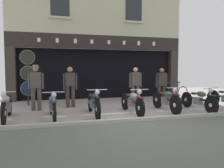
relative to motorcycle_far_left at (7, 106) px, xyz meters
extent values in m
cube|color=#9D948E|center=(3.66, 3.80, -0.47)|extent=(21.04, 10.00, 0.08)
cube|color=#A1A199|center=(3.66, -1.12, -0.42)|extent=(21.04, 0.16, 0.18)
cube|color=black|center=(3.66, 6.10, 0.87)|extent=(8.32, 4.00, 2.60)
cube|color=#332D28|center=(-0.64, 3.98, 0.87)|extent=(0.44, 0.36, 2.60)
cube|color=#332D28|center=(7.96, 3.98, 0.87)|extent=(0.44, 0.36, 2.60)
cube|color=#23282D|center=(3.66, 4.35, 1.00)|extent=(7.96, 0.03, 2.18)
cube|color=black|center=(3.66, 3.92, 2.52)|extent=(9.04, 0.24, 0.70)
cube|color=silver|center=(0.67, 3.79, 2.52)|extent=(0.14, 0.03, 0.19)
cube|color=silver|center=(1.51, 3.79, 2.52)|extent=(0.14, 0.03, 0.22)
cube|color=silver|center=(2.39, 3.79, 2.52)|extent=(0.14, 0.03, 0.22)
cube|color=silver|center=(3.22, 3.79, 2.52)|extent=(0.14, 0.03, 0.20)
cube|color=silver|center=(4.11, 3.79, 2.52)|extent=(0.14, 0.03, 0.19)
cube|color=silver|center=(4.93, 3.79, 2.52)|extent=(0.14, 0.03, 0.20)
cube|color=silver|center=(5.76, 3.79, 2.52)|extent=(0.14, 0.03, 0.21)
cube|color=silver|center=(6.64, 3.79, 2.52)|extent=(0.14, 0.03, 0.20)
cube|color=#B8B996|center=(3.66, 4.00, 4.32)|extent=(9.04, 0.40, 2.91)
cube|color=#23282D|center=(1.67, 3.79, 4.32)|extent=(0.90, 0.02, 1.30)
cube|color=#B8B996|center=(1.67, 3.75, 3.62)|extent=(1.10, 0.12, 0.10)
cube|color=#23282D|center=(5.46, 3.79, 4.32)|extent=(0.90, 0.02, 1.30)
cube|color=#B8B996|center=(5.46, 3.75, 3.62)|extent=(1.10, 0.12, 0.10)
cylinder|color=black|center=(0.06, -0.66, -0.10)|extent=(0.14, 0.67, 0.67)
cylinder|color=silver|center=(0.06, -0.66, -0.10)|extent=(0.11, 0.16, 0.15)
cylinder|color=black|center=(-0.07, 0.70, -0.10)|extent=(0.14, 0.67, 0.67)
cylinder|color=silver|center=(-0.07, 0.70, -0.10)|extent=(0.12, 0.16, 0.15)
cube|color=gray|center=(0.00, 0.02, 0.02)|extent=(0.19, 1.25, 0.07)
cube|color=slate|center=(0.00, 0.02, -0.05)|extent=(0.23, 0.34, 0.26)
ellipsoid|color=#A0998A|center=(0.01, -0.14, 0.22)|extent=(0.26, 0.48, 0.20)
ellipsoid|color=#38281E|center=(-0.03, 0.26, 0.20)|extent=(0.23, 0.32, 0.10)
cube|color=gray|center=(0.06, -0.66, 0.25)|extent=(0.13, 0.37, 0.04)
sphere|color=silver|center=(0.06, -0.60, 0.40)|extent=(0.15, 0.15, 0.15)
cylinder|color=silver|center=(0.06, -0.60, 0.48)|extent=(0.62, 0.08, 0.02)
cylinder|color=silver|center=(0.06, -0.62, 0.19)|extent=(0.06, 0.27, 0.61)
cylinder|color=black|center=(1.40, -0.75, -0.13)|extent=(0.13, 0.61, 0.60)
cylinder|color=silver|center=(1.40, -0.75, -0.13)|extent=(0.11, 0.14, 0.13)
cylinder|color=black|center=(1.27, 0.57, -0.13)|extent=(0.14, 0.61, 0.60)
cylinder|color=silver|center=(1.27, 0.57, -0.13)|extent=(0.12, 0.14, 0.13)
cube|color=#20331E|center=(1.34, -0.09, -0.01)|extent=(0.19, 1.22, 0.07)
cube|color=slate|center=(1.34, -0.09, -0.08)|extent=(0.23, 0.34, 0.26)
ellipsoid|color=navy|center=(1.35, -0.25, 0.19)|extent=(0.26, 0.48, 0.20)
ellipsoid|color=#38281E|center=(1.31, 0.15, 0.17)|extent=(0.23, 0.32, 0.10)
cube|color=#20331E|center=(1.40, -0.75, 0.19)|extent=(0.13, 0.37, 0.04)
sphere|color=silver|center=(1.39, -0.69, 0.37)|extent=(0.15, 0.15, 0.15)
cylinder|color=silver|center=(1.39, -0.69, 0.45)|extent=(0.62, 0.08, 0.02)
cylinder|color=silver|center=(1.40, -0.71, 0.16)|extent=(0.06, 0.26, 0.61)
cylinder|color=black|center=(2.66, -0.72, -0.09)|extent=(0.07, 0.68, 0.68)
cylinder|color=silver|center=(2.66, -0.72, -0.09)|extent=(0.10, 0.15, 0.15)
cylinder|color=black|center=(2.65, 0.70, -0.09)|extent=(0.08, 0.68, 0.68)
cylinder|color=silver|center=(2.65, 0.70, -0.09)|extent=(0.11, 0.15, 0.15)
cube|color=black|center=(2.65, -0.01, 0.03)|extent=(0.08, 1.30, 0.07)
cube|color=slate|center=(2.65, -0.01, -0.04)|extent=(0.20, 0.32, 0.26)
ellipsoid|color=black|center=(2.65, -0.18, 0.23)|extent=(0.22, 0.46, 0.20)
ellipsoid|color=#38281E|center=(2.65, 0.24, 0.21)|extent=(0.20, 0.30, 0.10)
cube|color=black|center=(2.66, -0.72, 0.26)|extent=(0.10, 0.36, 0.04)
sphere|color=silver|center=(2.66, -0.66, 0.41)|extent=(0.15, 0.15, 0.15)
cylinder|color=silver|center=(2.66, -0.66, 0.49)|extent=(0.62, 0.03, 0.02)
cylinder|color=silver|center=(2.66, -0.68, 0.20)|extent=(0.04, 0.24, 0.62)
cylinder|color=black|center=(4.02, -0.74, -0.12)|extent=(0.08, 0.63, 0.63)
cylinder|color=silver|center=(4.02, -0.74, -0.12)|extent=(0.10, 0.14, 0.14)
cylinder|color=black|center=(3.98, 0.70, -0.12)|extent=(0.09, 0.63, 0.63)
cylinder|color=silver|center=(3.98, 0.70, -0.12)|extent=(0.11, 0.14, 0.14)
cube|color=maroon|center=(4.00, -0.02, 0.00)|extent=(0.10, 1.32, 0.07)
cube|color=slate|center=(4.00, -0.02, -0.07)|extent=(0.21, 0.32, 0.26)
ellipsoid|color=gray|center=(4.00, -0.19, 0.20)|extent=(0.23, 0.47, 0.20)
ellipsoid|color=#38281E|center=(3.99, 0.24, 0.18)|extent=(0.21, 0.30, 0.10)
cube|color=maroon|center=(4.02, -0.74, 0.21)|extent=(0.11, 0.36, 0.04)
sphere|color=silver|center=(4.02, -0.68, 0.38)|extent=(0.15, 0.15, 0.15)
cylinder|color=silver|center=(4.02, -0.68, 0.46)|extent=(0.62, 0.04, 0.02)
cylinder|color=silver|center=(4.02, -0.70, 0.17)|extent=(0.04, 0.23, 0.62)
cylinder|color=black|center=(5.33, -0.65, -0.10)|extent=(0.07, 0.67, 0.67)
cylinder|color=silver|center=(5.33, -0.65, -0.10)|extent=(0.10, 0.15, 0.15)
cylinder|color=black|center=(5.33, 0.68, -0.10)|extent=(0.08, 0.67, 0.67)
cylinder|color=silver|center=(5.33, 0.68, -0.10)|extent=(0.11, 0.15, 0.15)
cube|color=#551220|center=(5.33, 0.02, 0.02)|extent=(0.07, 1.23, 0.07)
cube|color=slate|center=(5.33, 0.02, -0.05)|extent=(0.20, 0.32, 0.26)
ellipsoid|color=#2F4E32|center=(5.33, -0.15, 0.22)|extent=(0.22, 0.46, 0.20)
ellipsoid|color=#38281E|center=(5.33, 0.26, 0.20)|extent=(0.20, 0.30, 0.10)
cube|color=#551220|center=(5.33, -0.65, 0.26)|extent=(0.10, 0.36, 0.04)
sphere|color=silver|center=(5.33, -0.59, 0.40)|extent=(0.15, 0.15, 0.15)
cylinder|color=silver|center=(5.33, -0.59, 0.48)|extent=(0.62, 0.03, 0.02)
cylinder|color=silver|center=(5.33, -0.61, 0.19)|extent=(0.04, 0.29, 0.60)
cylinder|color=black|center=(6.60, -0.84, -0.12)|extent=(0.08, 0.62, 0.62)
cylinder|color=silver|center=(6.60, -0.84, -0.12)|extent=(0.10, 0.14, 0.14)
cylinder|color=black|center=(6.57, 0.56, -0.12)|extent=(0.09, 0.62, 0.62)
cylinder|color=silver|center=(6.57, 0.56, -0.12)|extent=(0.11, 0.14, 0.14)
cube|color=black|center=(6.58, -0.14, 0.00)|extent=(0.09, 1.28, 0.07)
cube|color=slate|center=(6.58, -0.14, -0.07)|extent=(0.20, 0.32, 0.26)
ellipsoid|color=#2C5131|center=(6.59, -0.31, 0.20)|extent=(0.23, 0.46, 0.20)
ellipsoid|color=#38281E|center=(6.58, 0.11, 0.18)|extent=(0.20, 0.30, 0.10)
cube|color=black|center=(6.60, -0.84, 0.21)|extent=(0.11, 0.36, 0.04)
sphere|color=silver|center=(6.59, -0.78, 0.38)|extent=(0.15, 0.15, 0.15)
cylinder|color=silver|center=(6.59, -0.78, 0.46)|extent=(0.62, 0.03, 0.02)
cylinder|color=silver|center=(6.59, -0.80, 0.17)|extent=(0.04, 0.27, 0.61)
cylinder|color=black|center=(7.92, 0.64, -0.10)|extent=(0.10, 0.66, 0.66)
cylinder|color=silver|center=(7.92, 0.64, -0.10)|extent=(0.11, 0.15, 0.14)
ellipsoid|color=#38281E|center=(7.93, 0.19, 0.20)|extent=(0.21, 0.30, 0.10)
cylinder|color=#47423D|center=(0.83, 1.36, 0.00)|extent=(0.15, 0.15, 0.87)
cylinder|color=#47423D|center=(0.61, 1.36, 0.00)|extent=(0.15, 0.15, 0.87)
cube|color=#47423D|center=(0.72, 1.36, 0.71)|extent=(0.38, 0.22, 0.59)
cube|color=silver|center=(0.72, 1.48, 0.78)|extent=(0.14, 0.02, 0.33)
cube|color=navy|center=(0.72, 1.49, 0.77)|extent=(0.05, 0.01, 0.31)
cylinder|color=#47423D|center=(0.95, 1.36, 0.67)|extent=(0.09, 0.09, 0.58)
cylinder|color=#47423D|center=(0.48, 1.36, 0.67)|extent=(0.09, 0.09, 0.58)
sphere|color=tan|center=(0.72, 1.36, 1.11)|extent=(0.20, 0.20, 0.20)
cylinder|color=#7F705B|center=(0.72, 1.36, 1.17)|extent=(0.33, 0.33, 0.01)
cylinder|color=#7F705B|center=(0.72, 1.36, 1.22)|extent=(0.21, 0.21, 0.11)
cylinder|color=#38332D|center=(2.10, 1.71, 0.01)|extent=(0.15, 0.15, 0.88)
cylinder|color=#38332D|center=(1.88, 1.72, 0.01)|extent=(0.15, 0.15, 0.88)
cube|color=#38332D|center=(1.99, 1.71, 0.70)|extent=(0.39, 0.23, 0.55)
cube|color=silver|center=(1.99, 1.83, 0.77)|extent=(0.14, 0.02, 0.31)
cube|color=maroon|center=(1.99, 1.84, 0.76)|extent=(0.05, 0.01, 0.29)
cylinder|color=#38332D|center=(2.23, 1.71, 0.61)|extent=(0.09, 0.09, 0.65)
cylinder|color=#38332D|center=(1.76, 1.72, 0.61)|extent=(0.09, 0.09, 0.65)
sphere|color=#9E7A5B|center=(1.99, 1.71, 1.09)|extent=(0.22, 0.22, 0.22)
cylinder|color=#47423D|center=(4.89, 1.66, -0.01)|extent=(0.15, 0.15, 0.85)
cylinder|color=#47423D|center=(4.67, 1.67, -0.01)|extent=(0.15, 0.15, 0.85)
cube|color=#47423D|center=(4.78, 1.67, 0.69)|extent=(0.39, 0.24, 0.59)
cube|color=silver|center=(4.78, 1.78, 0.76)|extent=(0.14, 0.03, 0.33)
cube|color=black|center=(4.78, 1.80, 0.75)|extent=(0.05, 0.01, 0.31)
cylinder|color=#47423D|center=(5.01, 1.66, 0.64)|extent=(0.09, 0.09, 0.62)
cylinder|color=#47423D|center=(4.54, 1.68, 0.64)|extent=(0.09, 0.09, 0.62)
sphere|color=beige|center=(4.78, 1.67, 1.09)|extent=(0.19, 0.19, 0.19)
cylinder|color=#38332D|center=(6.19, 1.77, -0.02)|extent=(0.15, 0.15, 0.82)
cylinder|color=#38332D|center=(5.97, 1.78, -0.02)|extent=(0.15, 0.15, 0.82)
cube|color=#38332D|center=(6.08, 1.77, 0.66)|extent=(0.39, 0.23, 0.59)
cube|color=silver|center=(6.09, 1.89, 0.73)|extent=(0.14, 0.02, 0.33)
cube|color=brown|center=(6.09, 1.90, 0.72)|extent=(0.05, 0.01, 0.31)
cylinder|color=#38332D|center=(6.32, 1.77, 0.60)|extent=(0.09, 0.09, 0.63)
cylinder|color=#38332D|center=(5.85, 1.78, 0.60)|extent=(0.09, 0.09, 0.63)
sphere|color=#9E7A5B|center=(6.08, 1.77, 1.07)|extent=(0.19, 0.19, 0.19)
cylinder|color=#232328|center=(0.30, 2.47, 0.71)|extent=(0.06, 0.06, 2.29)
cylinder|color=#23281E|center=(0.30, 2.45, 1.61)|extent=(0.57, 0.03, 0.57)
torus|color=beige|center=(0.30, 2.46, 1.61)|extent=(0.60, 0.04, 0.60)
cylinder|color=#23281E|center=(0.30, 2.45, 0.96)|extent=(0.57, 0.03, 0.57)
torus|color=silver|center=(0.30, 2.46, 0.96)|extent=(0.60, 0.04, 0.60)
cylinder|color=#192338|center=(0.30, 2.45, 0.30)|extent=(0.57, 0.03, 0.57)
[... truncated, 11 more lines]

